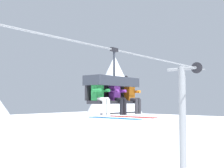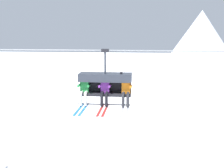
{
  "view_description": "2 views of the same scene",
  "coord_description": "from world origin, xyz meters",
  "px_view_note": "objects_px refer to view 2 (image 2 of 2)",
  "views": [
    {
      "loc": [
        -6.38,
        -6.44,
        5.97
      ],
      "look_at": [
        0.47,
        -0.74,
        6.49
      ],
      "focal_mm": 45.0,
      "sensor_mm": 36.0,
      "label": 1
    },
    {
      "loc": [
        1.86,
        -11.29,
        8.3
      ],
      "look_at": [
        0.75,
        -0.72,
        6.3
      ],
      "focal_mm": 45.0,
      "sensor_mm": 36.0,
      "label": 2
    }
  ],
  "objects_px": {
    "chairlift_chair": "(105,81)",
    "skier_green": "(84,89)",
    "skier_purple": "(105,89)",
    "skier_orange": "(126,89)"
  },
  "relations": [
    {
      "from": "chairlift_chair",
      "to": "skier_purple",
      "type": "xyz_separation_m",
      "value": [
        -0.0,
        -0.22,
        -0.29
      ]
    },
    {
      "from": "skier_green",
      "to": "skier_purple",
      "type": "distance_m",
      "value": 0.8
    },
    {
      "from": "skier_green",
      "to": "skier_purple",
      "type": "relative_size",
      "value": 1.0
    },
    {
      "from": "skier_purple",
      "to": "skier_orange",
      "type": "bearing_deg",
      "value": 0.49
    },
    {
      "from": "skier_green",
      "to": "skier_purple",
      "type": "xyz_separation_m",
      "value": [
        0.8,
        0.0,
        0.0
      ]
    },
    {
      "from": "skier_green",
      "to": "skier_orange",
      "type": "height_order",
      "value": "skier_orange"
    },
    {
      "from": "skier_purple",
      "to": "skier_orange",
      "type": "xyz_separation_m",
      "value": [
        0.8,
        0.01,
        0.02
      ]
    },
    {
      "from": "chairlift_chair",
      "to": "skier_green",
      "type": "height_order",
      "value": "chairlift_chair"
    },
    {
      "from": "chairlift_chair",
      "to": "skier_green",
      "type": "distance_m",
      "value": 0.88
    },
    {
      "from": "chairlift_chair",
      "to": "skier_orange",
      "type": "bearing_deg",
      "value": -15.05
    }
  ]
}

